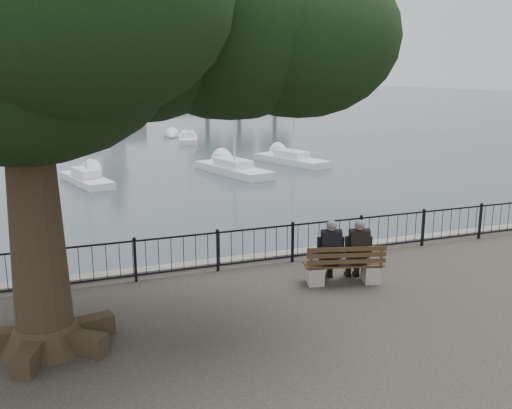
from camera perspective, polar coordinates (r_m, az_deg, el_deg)
name	(u,v)px	position (r m, az deg, el deg)	size (l,w,h in m)	color
harbor	(249,278)	(15.07, -0.67, -7.39)	(260.00, 260.00, 1.20)	slate
railing	(256,245)	(14.28, 0.00, -4.07)	(22.06, 0.06, 1.00)	black
bench	(344,270)	(13.37, 8.75, -6.45)	(1.90, 1.00, 0.96)	gray
person_left	(329,253)	(13.28, 7.35, -4.88)	(0.57, 0.82, 1.53)	black
person_right	(357,253)	(13.43, 10.06, -4.76)	(0.57, 0.82, 1.53)	black
tree	(71,9)	(10.26, -18.00, 18.12)	(10.77, 7.52, 8.79)	black
lion_monument	(111,107)	(60.69, -14.27, 9.40)	(5.99, 5.99, 8.84)	slate
sailboat_b	(86,177)	(31.44, -16.61, 2.63)	(2.56, 5.09, 10.86)	white
sailboat_c	(233,168)	(33.13, -2.32, 3.66)	(3.13, 6.21, 11.58)	white
sailboat_d	(291,159)	(36.82, 3.56, 4.55)	(3.24, 5.95, 9.77)	white
sailboat_f	(92,142)	(47.13, -16.11, 6.00)	(2.20, 6.32, 11.90)	white
sailboat_g	(188,137)	(49.07, -6.83, 6.67)	(2.70, 5.64, 10.68)	white
sailboat_h	(69,137)	(51.35, -18.17, 6.45)	(2.66, 5.02, 11.67)	white
far_shore	(237,83)	(94.73, -1.89, 12.08)	(30.00, 8.60, 9.18)	#2A2722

